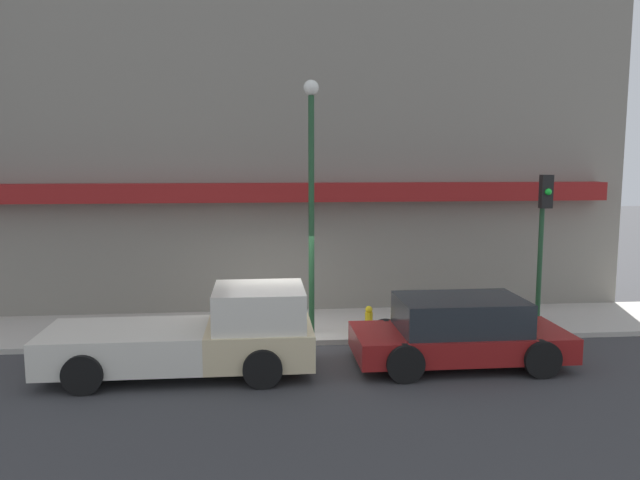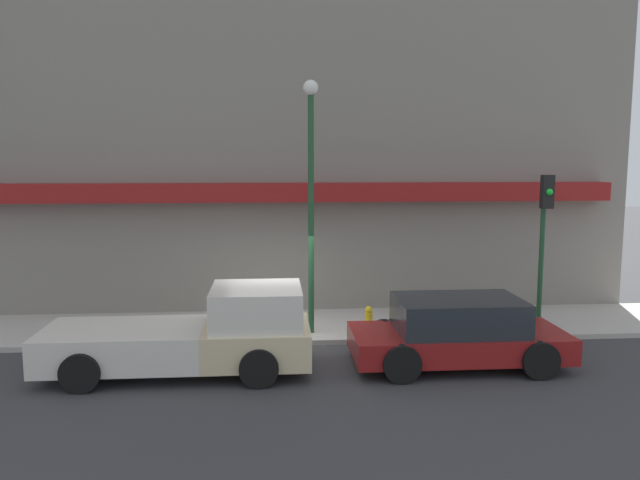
{
  "view_description": "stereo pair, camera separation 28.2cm",
  "coord_description": "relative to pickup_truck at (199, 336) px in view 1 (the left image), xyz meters",
  "views": [
    {
      "loc": [
        -0.5,
        -14.02,
        4.33
      ],
      "look_at": [
        0.98,
        1.21,
        2.33
      ],
      "focal_mm": 35.0,
      "sensor_mm": 36.0,
      "label": 1
    },
    {
      "loc": [
        -0.22,
        -14.05,
        4.33
      ],
      "look_at": [
        0.98,
        1.21,
        2.33
      ],
      "focal_mm": 35.0,
      "sensor_mm": 36.0,
      "label": 2
    }
  ],
  "objects": [
    {
      "name": "pickup_truck",
      "position": [
        0.0,
        0.0,
        0.0
      ],
      "size": [
        5.33,
        2.17,
        1.75
      ],
      "rotation": [
        0.0,
        0.0,
        0.04
      ],
      "color": "beige",
      "rests_on": "ground"
    },
    {
      "name": "fire_hydrant",
      "position": [
        3.89,
        2.33,
        -0.34
      ],
      "size": [
        0.19,
        0.19,
        0.62
      ],
      "color": "yellow",
      "rests_on": "sidewalk"
    },
    {
      "name": "sidewalk",
      "position": [
        1.75,
        3.12,
        -0.71
      ],
      "size": [
        36.0,
        3.02,
        0.13
      ],
      "color": "#B7B2A8",
      "rests_on": "ground"
    },
    {
      "name": "traffic_light",
      "position": [
        8.08,
        2.01,
        1.97
      ],
      "size": [
        0.28,
        0.42,
        3.82
      ],
      "color": "#1E4728",
      "rests_on": "sidewalk"
    },
    {
      "name": "parked_car",
      "position": [
        5.41,
        -0.0,
        -0.06
      ],
      "size": [
        4.46,
        2.12,
        1.44
      ],
      "rotation": [
        0.0,
        0.0,
        0.04
      ],
      "color": "maroon",
      "rests_on": "ground"
    },
    {
      "name": "building",
      "position": [
        1.73,
        6.12,
        5.05
      ],
      "size": [
        19.8,
        3.8,
        11.68
      ],
      "color": "gray",
      "rests_on": "ground"
    },
    {
      "name": "ground_plane",
      "position": [
        1.75,
        1.61,
        -0.78
      ],
      "size": [
        80.0,
        80.0,
        0.0
      ],
      "primitive_type": "plane",
      "color": "#38383A"
    },
    {
      "name": "street_lamp",
      "position": [
        2.47,
        2.3,
        3.07
      ],
      "size": [
        0.36,
        0.36,
        6.02
      ],
      "color": "#1E4728",
      "rests_on": "sidewalk"
    }
  ]
}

